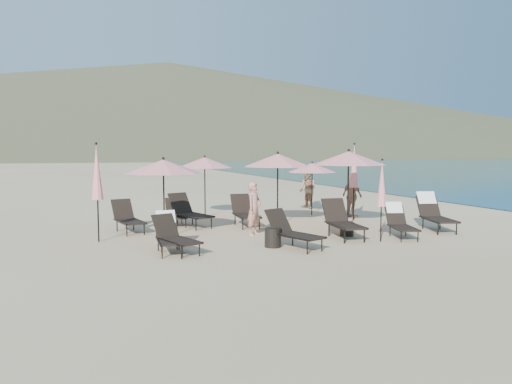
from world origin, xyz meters
name	(u,v)px	position (x,y,z in m)	size (l,w,h in m)	color
ground	(328,243)	(0.00, 0.00, 0.00)	(800.00, 800.00, 0.00)	#D6BA8C
volcanic_headland	(185,109)	(71.37, 302.62, 26.49)	(690.00, 690.00, 55.00)	brown
lounger_0	(175,236)	(-4.12, 0.27, 0.41)	(1.00, 1.64, 0.89)	black
lounger_1	(168,233)	(-4.24, 0.49, 0.45)	(0.70, 1.57, 0.95)	black
lounger_2	(292,231)	(-1.22, -0.30, 0.44)	(1.11, 1.76, 0.95)	black
lounger_3	(342,220)	(0.75, 0.52, 0.49)	(0.97, 1.91, 1.05)	black
lounger_4	(400,221)	(2.32, -0.04, 0.45)	(1.00, 1.62, 0.95)	black
lounger_5	(434,212)	(4.10, 0.58, 0.54)	(1.18, 1.93, 1.14)	black
lounger_6	(128,217)	(-4.77, 3.78, 0.44)	(0.87, 1.71, 0.94)	black
lounger_7	(176,213)	(-3.12, 4.56, 0.40)	(0.70, 1.52, 0.85)	black
lounger_8	(189,211)	(-2.77, 4.10, 0.49)	(1.19, 1.93, 1.04)	black
lounger_9	(245,212)	(-1.05, 3.56, 0.46)	(0.84, 1.78, 0.99)	black
umbrella_open_0	(163,167)	(-3.98, 2.20, 2.03)	(2.13, 2.13, 2.29)	black
umbrella_open_1	(278,160)	(-0.20, 2.86, 2.15)	(2.26, 2.26, 2.43)	black
umbrella_open_2	(349,158)	(1.77, 1.84, 2.22)	(2.33, 2.33, 2.51)	black
umbrella_open_3	(205,163)	(-1.71, 5.93, 2.01)	(2.11, 2.11, 2.27)	black
umbrella_open_4	(312,168)	(2.21, 5.02, 1.79)	(1.88, 1.88, 2.03)	black
umbrella_closed_0	(382,184)	(1.39, -0.42, 1.57)	(0.26, 0.26, 2.26)	black
umbrella_closed_1	(354,167)	(2.89, 3.24, 1.89)	(0.32, 0.32, 2.72)	black
umbrella_closed_2	(97,173)	(-5.73, 2.43, 1.88)	(0.32, 0.32, 2.70)	black
side_table_0	(273,238)	(-1.63, 0.00, 0.25)	(0.43, 0.43, 0.49)	black
side_table_1	(347,229)	(1.02, 0.68, 0.20)	(0.40, 0.40, 0.41)	black
beachgoer_a	(254,209)	(-1.44, 1.77, 0.78)	(0.57, 0.38, 1.57)	tan
beachgoer_b	(307,189)	(3.00, 6.87, 0.82)	(0.80, 0.62, 1.64)	#AA7958
beachgoer_c	(352,196)	(3.20, 3.80, 0.81)	(0.95, 0.39, 1.62)	#A67A5E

